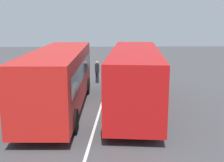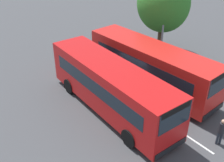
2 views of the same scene
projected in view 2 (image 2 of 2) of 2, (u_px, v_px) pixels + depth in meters
name	position (u px, v px, depth m)	size (l,w,h in m)	color
ground_plane	(123.00, 93.00, 18.76)	(70.74, 70.74, 0.00)	#424244
bus_far_left	(110.00, 86.00, 16.28)	(10.48, 3.52, 3.15)	red
bus_center_left	(151.00, 65.00, 18.71)	(10.35, 2.81, 3.15)	red
pedestrian	(221.00, 130.00, 13.97)	(0.45, 0.45, 1.64)	#232833
street_lamp	(163.00, 14.00, 21.19)	(0.77, 2.31, 7.17)	gray
depot_tree	(163.00, 4.00, 22.80)	(4.72, 4.25, 6.91)	#4C3823
lane_stripe_outer_left	(123.00, 93.00, 18.76)	(14.61, 0.12, 0.01)	silver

